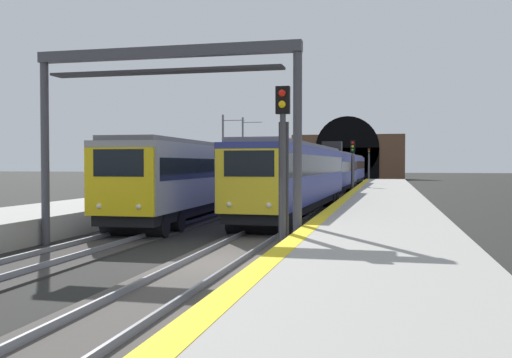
% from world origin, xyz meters
% --- Properties ---
extents(ground_plane, '(320.00, 320.00, 0.00)m').
position_xyz_m(ground_plane, '(0.00, 0.00, 0.00)').
color(ground_plane, black).
extents(platform_right, '(112.00, 4.60, 0.90)m').
position_xyz_m(platform_right, '(0.00, -4.46, 0.45)').
color(platform_right, '#9E9B93').
rests_on(platform_right, ground_plane).
extents(platform_right_edge_strip, '(112.00, 0.50, 0.01)m').
position_xyz_m(platform_right_edge_strip, '(0.00, -2.41, 0.91)').
color(platform_right_edge_strip, yellow).
rests_on(platform_right_edge_strip, platform_right).
extents(track_main_line, '(160.00, 2.60, 0.21)m').
position_xyz_m(track_main_line, '(0.00, 0.00, 0.04)').
color(track_main_line, '#4C4742').
rests_on(track_main_line, ground_plane).
extents(track_adjacent_line, '(160.00, 2.79, 0.21)m').
position_xyz_m(track_adjacent_line, '(0.00, 4.87, 0.04)').
color(track_adjacent_line, '#383533').
rests_on(track_adjacent_line, ground_plane).
extents(train_main_approaching, '(58.99, 3.26, 4.71)m').
position_xyz_m(train_main_approaching, '(34.63, 0.00, 2.19)').
color(train_main_approaching, navy).
rests_on(train_main_approaching, ground_plane).
extents(train_adjacent_platform, '(55.85, 3.21, 3.85)m').
position_xyz_m(train_adjacent_platform, '(31.45, 4.87, 2.18)').
color(train_adjacent_platform, gray).
rests_on(train_adjacent_platform, ground_plane).
extents(railway_signal_near, '(0.39, 0.38, 4.92)m').
position_xyz_m(railway_signal_near, '(0.34, -1.89, 2.89)').
color(railway_signal_near, '#38383D').
rests_on(railway_signal_near, ground_plane).
extents(railway_signal_mid, '(0.39, 0.38, 4.71)m').
position_xyz_m(railway_signal_mid, '(32.56, -1.89, 2.88)').
color(railway_signal_mid, '#4C4C54').
rests_on(railway_signal_mid, ground_plane).
extents(railway_signal_far, '(0.39, 0.38, 5.18)m').
position_xyz_m(railway_signal_far, '(75.43, -1.89, 3.03)').
color(railway_signal_far, '#4C4C54').
rests_on(railway_signal_far, ground_plane).
extents(overhead_signal_gantry, '(0.70, 9.07, 6.61)m').
position_xyz_m(overhead_signal_gantry, '(2.48, 2.44, 5.06)').
color(overhead_signal_gantry, '#3F3F47').
rests_on(overhead_signal_gantry, ground_plane).
extents(tunnel_portal, '(2.32, 20.39, 11.42)m').
position_xyz_m(tunnel_portal, '(90.40, 2.44, 4.08)').
color(tunnel_portal, brown).
rests_on(tunnel_portal, ground_plane).
extents(catenary_mast_near, '(0.22, 2.42, 7.88)m').
position_xyz_m(catenary_mast_near, '(42.08, 11.99, 4.06)').
color(catenary_mast_near, '#595B60').
rests_on(catenary_mast_near, ground_plane).
extents(catenary_mast_far, '(0.22, 2.44, 8.26)m').
position_xyz_m(catenary_mast_far, '(50.40, 11.99, 4.26)').
color(catenary_mast_far, '#595B60').
rests_on(catenary_mast_far, ground_plane).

